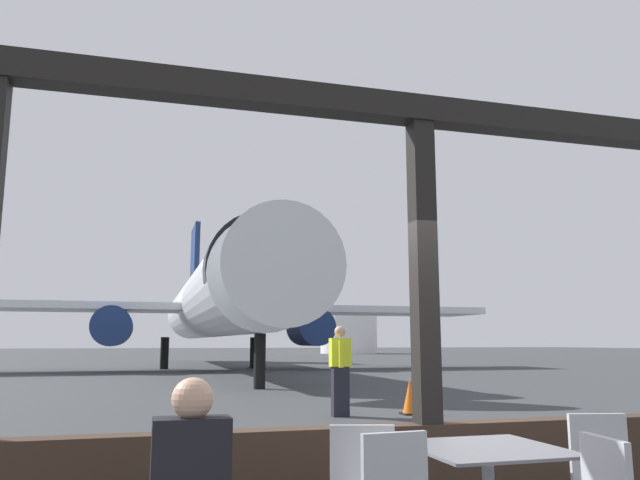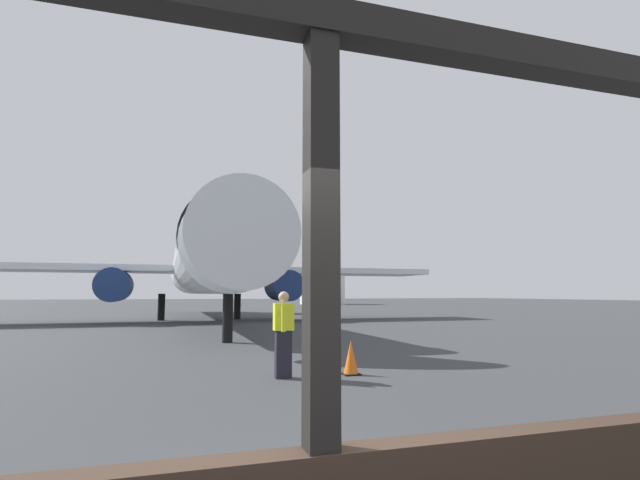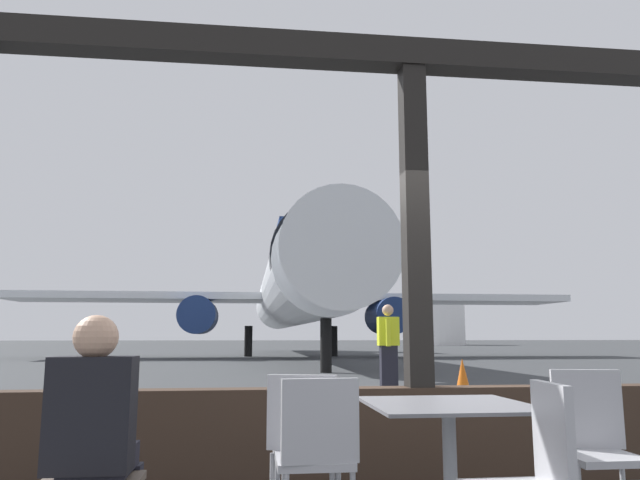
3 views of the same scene
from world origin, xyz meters
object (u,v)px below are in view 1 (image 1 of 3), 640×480
(cafe_chair_window_right, at_px, (607,474))
(airplane, at_px, (215,303))
(fuel_storage_tank, at_px, (349,332))
(ground_crew_worker, at_px, (340,369))
(traffic_cone, at_px, (410,397))

(cafe_chair_window_right, distance_m, airplane, 29.14)
(cafe_chair_window_right, height_order, airplane, airplane)
(airplane, height_order, fuel_storage_tank, airplane)
(fuel_storage_tank, bearing_deg, ground_crew_worker, -108.46)
(airplane, relative_size, traffic_cone, 48.64)
(airplane, height_order, ground_crew_worker, airplane)
(airplane, xyz_separation_m, ground_crew_worker, (0.26, -20.86, -2.55))
(fuel_storage_tank, bearing_deg, traffic_cone, -107.26)
(ground_crew_worker, distance_m, fuel_storage_tank, 66.90)
(cafe_chair_window_right, distance_m, fuel_storage_tank, 74.87)
(traffic_cone, xyz_separation_m, fuel_storage_tank, (19.72, 63.46, 2.30))
(airplane, distance_m, fuel_storage_tank, 47.67)
(fuel_storage_tank, bearing_deg, airplane, -116.72)
(cafe_chair_window_right, distance_m, traffic_cone, 8.39)
(cafe_chair_window_right, bearing_deg, airplane, 89.12)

